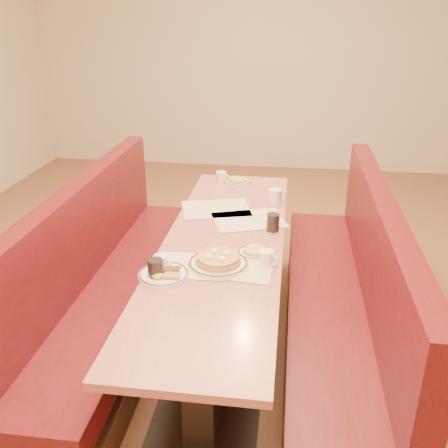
# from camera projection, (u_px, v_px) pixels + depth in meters

# --- Properties ---
(ground) EXTENTS (8.00, 8.00, 0.00)m
(ground) POSITION_uv_depth(u_px,v_px,m) (223.00, 347.00, 3.22)
(ground) COLOR #9E6647
(ground) RESTS_ON ground
(room_envelope) EXTENTS (6.04, 8.04, 2.82)m
(room_envelope) POSITION_uv_depth(u_px,v_px,m) (223.00, 26.00, 2.45)
(room_envelope) COLOR beige
(room_envelope) RESTS_ON ground
(diner_table) EXTENTS (0.70, 2.50, 0.75)m
(diner_table) POSITION_uv_depth(u_px,v_px,m) (223.00, 297.00, 3.07)
(diner_table) COLOR black
(diner_table) RESTS_ON ground
(booth_left) EXTENTS (0.55, 2.50, 1.05)m
(booth_left) POSITION_uv_depth(u_px,v_px,m) (109.00, 291.00, 3.17)
(booth_left) COLOR #4C3326
(booth_left) RESTS_ON ground
(booth_right) EXTENTS (0.55, 2.50, 1.05)m
(booth_right) POSITION_uv_depth(u_px,v_px,m) (344.00, 308.00, 2.99)
(booth_right) COLOR #4C3326
(booth_right) RESTS_ON ground
(placemat_near_left) EXTENTS (0.39, 0.30, 0.00)m
(placemat_near_left) POSITION_uv_depth(u_px,v_px,m) (193.00, 266.00, 2.65)
(placemat_near_left) COLOR beige
(placemat_near_left) RESTS_ON diner_table
(placemat_near_right) EXTENTS (0.39, 0.30, 0.00)m
(placemat_near_right) POSITION_uv_depth(u_px,v_px,m) (238.00, 268.00, 2.62)
(placemat_near_right) COLOR beige
(placemat_near_right) RESTS_ON diner_table
(placemat_far_left) EXTENTS (0.53, 0.45, 0.00)m
(placemat_far_left) POSITION_uv_depth(u_px,v_px,m) (216.00, 209.00, 3.40)
(placemat_far_left) COLOR beige
(placemat_far_left) RESTS_ON diner_table
(placemat_far_right) EXTENTS (0.53, 0.46, 0.00)m
(placemat_far_right) POSITION_uv_depth(u_px,v_px,m) (249.00, 220.00, 3.22)
(placemat_far_right) COLOR beige
(placemat_far_right) RESTS_ON diner_table
(pancake_plate) EXTENTS (0.32, 0.32, 0.07)m
(pancake_plate) POSITION_uv_depth(u_px,v_px,m) (218.00, 262.00, 2.65)
(pancake_plate) COLOR white
(pancake_plate) RESTS_ON diner_table
(eggs_plate) EXTENTS (0.26, 0.26, 0.05)m
(eggs_plate) POSITION_uv_depth(u_px,v_px,m) (163.00, 274.00, 2.54)
(eggs_plate) COLOR white
(eggs_plate) RESTS_ON diner_table
(extra_plate_mid) EXTENTS (0.19, 0.19, 0.04)m
(extra_plate_mid) POSITION_uv_depth(u_px,v_px,m) (255.00, 252.00, 2.78)
(extra_plate_mid) COLOR white
(extra_plate_mid) RESTS_ON diner_table
(extra_plate_far) EXTENTS (0.22, 0.22, 0.04)m
(extra_plate_far) POSITION_uv_depth(u_px,v_px,m) (237.00, 181.00, 3.90)
(extra_plate_far) COLOR white
(extra_plate_far) RESTS_ON diner_table
(coffee_mug_a) EXTENTS (0.11, 0.08, 0.09)m
(coffee_mug_a) POSITION_uv_depth(u_px,v_px,m) (267.00, 258.00, 2.64)
(coffee_mug_a) COLOR white
(coffee_mug_a) RESTS_ON diner_table
(coffee_mug_b) EXTENTS (0.10, 0.07, 0.08)m
(coffee_mug_b) POSITION_uv_depth(u_px,v_px,m) (161.00, 262.00, 2.61)
(coffee_mug_b) COLOR white
(coffee_mug_b) RESTS_ON diner_table
(coffee_mug_c) EXTENTS (0.13, 0.09, 0.10)m
(coffee_mug_c) POSITION_uv_depth(u_px,v_px,m) (275.00, 196.00, 3.48)
(coffee_mug_c) COLOR white
(coffee_mug_c) RESTS_ON diner_table
(coffee_mug_d) EXTENTS (0.11, 0.08, 0.08)m
(coffee_mug_d) POSITION_uv_depth(u_px,v_px,m) (222.00, 177.00, 3.90)
(coffee_mug_d) COLOR white
(coffee_mug_d) RESTS_ON diner_table
(soda_tumbler_near) EXTENTS (0.08, 0.08, 0.11)m
(soda_tumbler_near) POSITION_uv_depth(u_px,v_px,m) (155.00, 269.00, 2.51)
(soda_tumbler_near) COLOR black
(soda_tumbler_near) RESTS_ON diner_table
(soda_tumbler_mid) EXTENTS (0.08, 0.08, 0.11)m
(soda_tumbler_mid) POSITION_uv_depth(u_px,v_px,m) (273.00, 222.00, 3.06)
(soda_tumbler_mid) COLOR black
(soda_tumbler_mid) RESTS_ON diner_table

